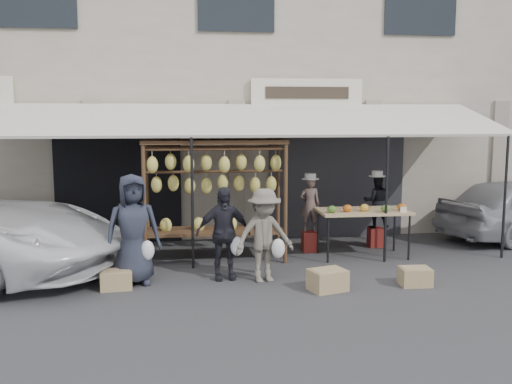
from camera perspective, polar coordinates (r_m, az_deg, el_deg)
ground_plane at (r=9.15m, az=0.21°, el=-9.27°), size 90.00×90.00×0.00m
shophouse at (r=15.25m, az=-3.06°, el=11.31°), size 24.00×6.15×7.30m
awning at (r=11.02m, az=-1.31°, el=7.16°), size 10.00×2.35×2.92m
banana_rack at (r=10.40m, az=-4.15°, el=1.54°), size 2.60×0.90×2.24m
produce_table at (r=10.90m, az=10.72°, el=-1.98°), size 1.70×0.90×1.04m
vendor_left at (r=11.20m, az=5.41°, el=-1.26°), size 0.42×0.30×1.07m
vendor_right at (r=11.83m, az=11.95°, el=-0.91°), size 0.60×0.51×1.09m
customer_left at (r=9.21m, az=-12.21°, el=-3.69°), size 0.97×0.76×1.76m
customer_mid at (r=9.32m, az=-3.29°, el=-4.12°), size 0.93×0.47×1.53m
customer_right at (r=9.16m, az=0.83°, el=-4.37°), size 1.08×0.76×1.51m
stool_left at (r=11.34m, az=5.37°, el=-4.95°), size 0.32×0.32×0.40m
stool_right at (r=11.96m, az=11.86°, el=-4.43°), size 0.31×0.31×0.40m
crate_near_a at (r=8.91m, az=7.17°, el=-8.73°), size 0.64×0.55×0.32m
crate_near_b at (r=9.43m, az=15.62°, el=-8.15°), size 0.49×0.38×0.28m
crate_far at (r=9.18m, az=-13.80°, el=-8.52°), size 0.51×0.41×0.29m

